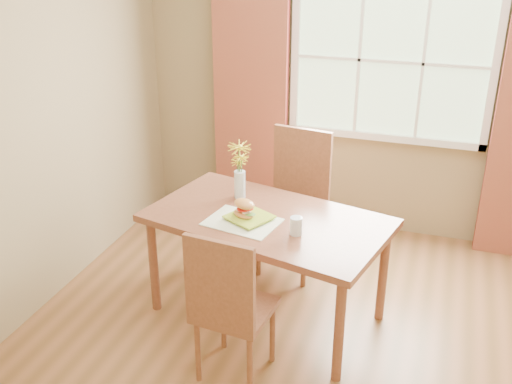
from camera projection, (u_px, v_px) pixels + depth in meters
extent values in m
cube|color=brown|center=(333.00, 362.00, 3.76)|extent=(4.20, 3.80, 0.02)
cube|color=#907D56|center=(390.00, 79.00, 4.85)|extent=(4.20, 0.02, 2.70)
cube|color=#907D56|center=(18.00, 122.00, 3.80)|extent=(0.02, 3.80, 2.70)
cube|color=#A5C494|center=(391.00, 61.00, 4.76)|extent=(1.50, 0.02, 1.20)
cube|color=white|center=(384.00, 137.00, 4.99)|extent=(1.62, 0.04, 0.06)
cube|color=white|center=(295.00, 56.00, 4.96)|extent=(0.06, 0.04, 1.32)
cube|color=white|center=(495.00, 69.00, 4.51)|extent=(0.06, 0.04, 1.32)
cube|color=white|center=(391.00, 62.00, 4.74)|extent=(1.50, 0.03, 0.02)
cube|color=maroon|center=(251.00, 101.00, 5.17)|extent=(0.65, 0.08, 2.20)
cube|color=brown|center=(267.00, 220.00, 3.92)|extent=(1.70, 1.20, 0.05)
cylinder|color=brown|center=(154.00, 265.00, 4.12)|extent=(0.06, 0.06, 0.71)
cylinder|color=brown|center=(339.00, 331.00, 3.46)|extent=(0.06, 0.06, 0.71)
cylinder|color=brown|center=(213.00, 224.00, 4.68)|extent=(0.06, 0.06, 0.71)
cylinder|color=brown|center=(383.00, 274.00, 4.02)|extent=(0.06, 0.06, 0.71)
cube|color=brown|center=(235.00, 309.00, 3.50)|extent=(0.45, 0.45, 0.04)
cube|color=brown|center=(219.00, 284.00, 3.22)|extent=(0.42, 0.08, 0.53)
cylinder|color=brown|center=(198.00, 351.00, 3.52)|extent=(0.04, 0.04, 0.43)
cylinder|color=brown|center=(250.00, 367.00, 3.39)|extent=(0.04, 0.04, 0.43)
cylinder|color=brown|center=(224.00, 319.00, 3.80)|extent=(0.04, 0.04, 0.43)
cylinder|color=brown|center=(272.00, 333.00, 3.67)|extent=(0.04, 0.04, 0.43)
cube|color=brown|center=(291.00, 213.00, 4.55)|extent=(0.52, 0.52, 0.04)
cube|color=brown|center=(303.00, 165.00, 4.59)|extent=(0.46, 0.10, 0.59)
cylinder|color=brown|center=(259.00, 248.00, 4.58)|extent=(0.04, 0.04, 0.47)
cylinder|color=brown|center=(304.00, 259.00, 4.43)|extent=(0.04, 0.04, 0.47)
cylinder|color=brown|center=(278.00, 227.00, 4.88)|extent=(0.04, 0.04, 0.47)
cylinder|color=brown|center=(321.00, 237.00, 4.73)|extent=(0.04, 0.04, 0.47)
cube|color=beige|center=(242.00, 222.00, 3.84)|extent=(0.50, 0.41, 0.01)
cube|color=#9BBD2F|center=(249.00, 218.00, 3.86)|extent=(0.34, 0.34, 0.01)
ellipsoid|color=#E4A14E|center=(244.00, 214.00, 3.86)|extent=(0.19, 0.17, 0.04)
ellipsoid|color=#4C8C2D|center=(249.00, 214.00, 3.83)|extent=(0.09, 0.06, 0.01)
cylinder|color=red|center=(243.00, 209.00, 3.85)|extent=(0.08, 0.08, 0.01)
cylinder|color=red|center=(248.00, 208.00, 3.85)|extent=(0.08, 0.08, 0.01)
ellipsoid|color=#E4A14E|center=(244.00, 204.00, 3.83)|extent=(0.19, 0.17, 0.05)
cylinder|color=silver|center=(296.00, 226.00, 3.67)|extent=(0.08, 0.08, 0.11)
cylinder|color=silver|center=(296.00, 227.00, 3.67)|extent=(0.07, 0.07, 0.10)
cylinder|color=silver|center=(240.00, 185.00, 4.14)|extent=(0.08, 0.08, 0.20)
cylinder|color=silver|center=(240.00, 191.00, 4.16)|extent=(0.07, 0.07, 0.10)
cylinder|color=#3D7028|center=(240.00, 173.00, 4.11)|extent=(0.01, 0.01, 0.37)
cylinder|color=#3D7028|center=(241.00, 178.00, 4.11)|extent=(0.01, 0.01, 0.30)
cylinder|color=#3D7028|center=(239.00, 179.00, 4.14)|extent=(0.01, 0.01, 0.26)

